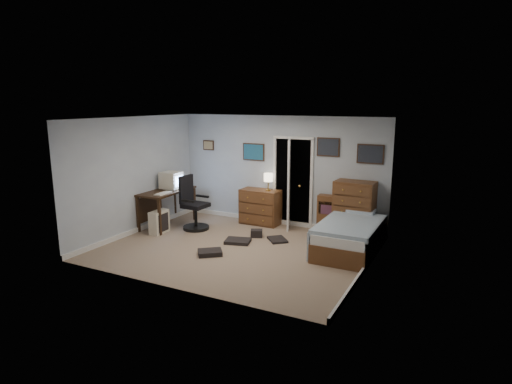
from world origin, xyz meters
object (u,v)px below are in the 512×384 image
at_px(computer_desk, 164,198).
at_px(tall_dresser, 354,210).
at_px(bed, 350,235).
at_px(low_dresser, 260,207).
at_px(office_chair, 193,209).

bearing_deg(computer_desk, tall_dresser, 12.44).
relative_size(computer_desk, tall_dresser, 1.22).
distance_m(tall_dresser, bed, 0.91).
height_order(low_dresser, bed, low_dresser).
relative_size(low_dresser, tall_dresser, 0.76).
distance_m(computer_desk, tall_dresser, 4.26).
bearing_deg(bed, low_dresser, 159.49).
xyz_separation_m(low_dresser, bed, (2.35, -0.88, -0.10)).
height_order(office_chair, tall_dresser, office_chair).
height_order(computer_desk, office_chair, office_chair).
distance_m(computer_desk, bed, 4.30).
bearing_deg(tall_dresser, office_chair, -160.85).
xyz_separation_m(computer_desk, bed, (4.28, 0.23, -0.33)).
distance_m(low_dresser, bed, 2.51).
distance_m(office_chair, tall_dresser, 3.51).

